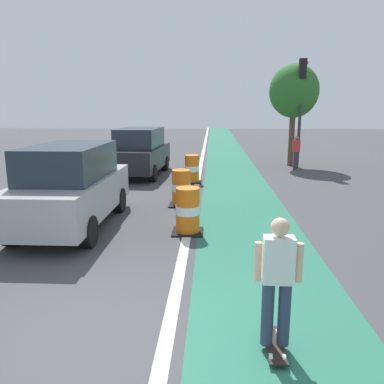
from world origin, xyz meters
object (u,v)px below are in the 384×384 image
at_px(traffic_barrel_front, 188,211).
at_px(parked_suv_nearest, 71,186).
at_px(skateboarder_on_lane, 277,281).
at_px(traffic_barrel_mid, 181,188).
at_px(traffic_light_corner, 301,94).
at_px(parked_suv_second, 140,152).
at_px(street_tree_sidewalk, 294,92).
at_px(pedestrian_crossing, 296,152).
at_px(traffic_barrel_back, 192,169).

bearing_deg(traffic_barrel_front, parked_suv_nearest, 172.83).
distance_m(skateboarder_on_lane, parked_suv_nearest, 6.45).
distance_m(traffic_barrel_mid, traffic_light_corner, 9.51).
bearing_deg(traffic_light_corner, parked_suv_nearest, -128.00).
bearing_deg(skateboarder_on_lane, parked_suv_second, 107.50).
relative_size(parked_suv_nearest, traffic_barrel_mid, 4.23).
distance_m(parked_suv_nearest, traffic_barrel_mid, 3.42).
distance_m(parked_suv_second, street_tree_sidewalk, 8.22).
relative_size(parked_suv_second, traffic_barrel_front, 4.31).
xyz_separation_m(traffic_barrel_front, street_tree_sidewalk, (4.55, 11.06, 3.14)).
relative_size(traffic_barrel_front, traffic_light_corner, 0.21).
xyz_separation_m(pedestrian_crossing, street_tree_sidewalk, (0.04, 1.41, 2.80)).
xyz_separation_m(parked_suv_second, traffic_barrel_back, (2.33, -1.59, -0.50)).
distance_m(traffic_barrel_front, traffic_barrel_back, 6.28).
relative_size(traffic_barrel_back, pedestrian_crossing, 0.68).
bearing_deg(parked_suv_nearest, pedestrian_crossing, 51.45).
bearing_deg(parked_suv_second, traffic_barrel_mid, -67.36).
relative_size(parked_suv_nearest, street_tree_sidewalk, 0.92).
xyz_separation_m(parked_suv_nearest, traffic_barrel_front, (2.89, -0.36, -0.50)).
relative_size(skateboarder_on_lane, parked_suv_second, 0.36).
height_order(traffic_barrel_back, pedestrian_crossing, pedestrian_crossing).
distance_m(traffic_barrel_back, pedestrian_crossing, 5.82).
bearing_deg(traffic_barrel_mid, parked_suv_nearest, -138.57).
distance_m(skateboarder_on_lane, traffic_light_corner, 15.18).
bearing_deg(parked_suv_nearest, skateboarder_on_lane, -48.87).
height_order(parked_suv_second, traffic_barrel_front, parked_suv_second).
distance_m(traffic_barrel_mid, street_tree_sidewalk, 10.27).
bearing_deg(traffic_barrel_mid, traffic_barrel_back, 87.86).
height_order(parked_suv_second, traffic_light_corner, traffic_light_corner).
height_order(skateboarder_on_lane, pedestrian_crossing, skateboarder_on_lane).
height_order(pedestrian_crossing, street_tree_sidewalk, street_tree_sidewalk).
height_order(skateboarder_on_lane, traffic_barrel_mid, skateboarder_on_lane).
distance_m(parked_suv_second, traffic_light_corner, 7.97).
relative_size(parked_suv_nearest, traffic_barrel_front, 4.23).
bearing_deg(street_tree_sidewalk, traffic_barrel_back, -134.88).
bearing_deg(skateboarder_on_lane, traffic_light_corner, 77.03).
bearing_deg(skateboarder_on_lane, parked_suv_nearest, 131.13).
bearing_deg(parked_suv_nearest, street_tree_sidewalk, 55.17).
relative_size(skateboarder_on_lane, traffic_light_corner, 0.33).
height_order(parked_suv_nearest, traffic_barrel_back, parked_suv_nearest).
height_order(traffic_barrel_front, traffic_light_corner, traffic_light_corner).
height_order(parked_suv_nearest, traffic_barrel_mid, parked_suv_nearest).
relative_size(skateboarder_on_lane, traffic_barrel_front, 1.55).
bearing_deg(traffic_barrel_back, skateboarder_on_lane, -81.74).
height_order(skateboarder_on_lane, parked_suv_second, parked_suv_second).
xyz_separation_m(traffic_barrel_mid, traffic_light_corner, (5.06, 7.48, 2.97)).
bearing_deg(skateboarder_on_lane, pedestrian_crossing, 77.38).
xyz_separation_m(traffic_barrel_mid, traffic_barrel_back, (0.14, 3.67, 0.00)).
xyz_separation_m(traffic_barrel_front, traffic_light_corner, (4.70, 10.09, 2.97)).
bearing_deg(traffic_barrel_back, pedestrian_crossing, 35.57).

